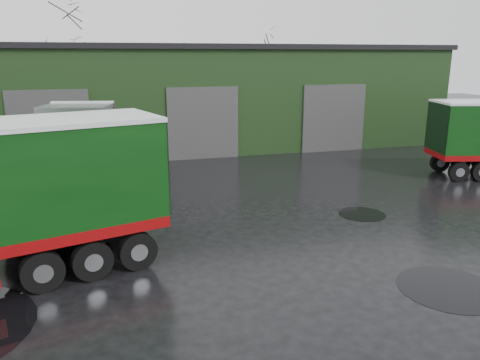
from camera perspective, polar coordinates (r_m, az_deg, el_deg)
name	(u,v)px	position (r m, az deg, el deg)	size (l,w,h in m)	color
ground	(233,264)	(13.31, -0.89, -10.26)	(100.00, 100.00, 0.00)	black
warehouse	(185,94)	(32.14, -6.69, 10.37)	(32.40, 12.40, 6.30)	black
hero_tractor	(68,169)	(16.62, -20.26, 1.28)	(2.74, 6.45, 4.01)	#0F4613
wash_bucket	(144,201)	(18.69, -11.68, -2.55)	(0.31, 0.31, 0.29)	#0719A0
tree_back_a	(68,67)	(41.76, -20.24, 12.80)	(4.40, 4.40, 9.50)	black
tree_back_b	(254,77)	(43.69, 1.76, 12.42)	(4.40, 4.40, 7.50)	black
puddle_1	(362,214)	(17.86, 14.64, -4.04)	(1.71, 1.71, 0.01)	black
puddle_3	(449,288)	(13.15, 24.16, -11.96)	(2.56, 2.56, 0.01)	black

